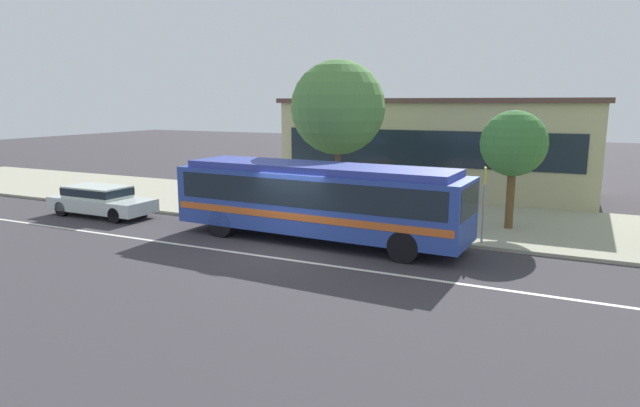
# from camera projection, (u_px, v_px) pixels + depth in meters

# --- Properties ---
(ground_plane) EXTENTS (120.00, 120.00, 0.00)m
(ground_plane) POSITION_uv_depth(u_px,v_px,m) (283.00, 251.00, 18.06)
(ground_plane) COLOR #39353A
(sidewalk_slab) EXTENTS (60.00, 8.00, 0.12)m
(sidewalk_slab) POSITION_uv_depth(u_px,v_px,m) (362.00, 211.00, 24.30)
(sidewalk_slab) COLOR #A19E87
(sidewalk_slab) RESTS_ON ground_plane
(lane_stripe_center) EXTENTS (56.00, 0.16, 0.01)m
(lane_stripe_center) POSITION_uv_depth(u_px,v_px,m) (271.00, 257.00, 17.35)
(lane_stripe_center) COLOR silver
(lane_stripe_center) RESTS_ON ground_plane
(transit_bus) EXTENTS (10.61, 2.95, 2.72)m
(transit_bus) POSITION_uv_depth(u_px,v_px,m) (318.00, 197.00, 19.10)
(transit_bus) COLOR #2B46A1
(transit_bus) RESTS_ON ground_plane
(sedan_behind_bus) EXTENTS (4.76, 1.84, 1.29)m
(sedan_behind_bus) POSITION_uv_depth(u_px,v_px,m) (100.00, 199.00, 23.55)
(sedan_behind_bus) COLOR silver
(sedan_behind_bus) RESTS_ON ground_plane
(pedestrian_waiting_near_sign) EXTENTS (0.45, 0.45, 1.65)m
(pedestrian_waiting_near_sign) POSITION_uv_depth(u_px,v_px,m) (305.00, 197.00, 21.86)
(pedestrian_waiting_near_sign) COLOR #74595E
(pedestrian_waiting_near_sign) RESTS_ON sidewalk_slab
(bus_stop_sign) EXTENTS (0.15, 0.44, 2.59)m
(bus_stop_sign) POSITION_uv_depth(u_px,v_px,m) (484.00, 195.00, 18.38)
(bus_stop_sign) COLOR gray
(bus_stop_sign) RESTS_ON sidewalk_slab
(street_tree_near_stop) EXTENTS (4.01, 4.01, 6.48)m
(street_tree_near_stop) POSITION_uv_depth(u_px,v_px,m) (338.00, 108.00, 23.29)
(street_tree_near_stop) COLOR brown
(street_tree_near_stop) RESTS_ON sidewalk_slab
(street_tree_mid_block) EXTENTS (2.44, 2.44, 4.43)m
(street_tree_mid_block) POSITION_uv_depth(u_px,v_px,m) (514.00, 144.00, 20.31)
(street_tree_mid_block) COLOR brown
(street_tree_mid_block) RESTS_ON sidewalk_slab
(station_building) EXTENTS (16.07, 6.75, 5.02)m
(station_building) POSITION_uv_depth(u_px,v_px,m) (439.00, 146.00, 29.34)
(station_building) COLOR tan
(station_building) RESTS_ON ground_plane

